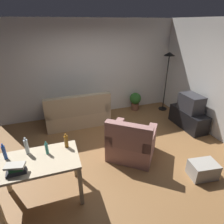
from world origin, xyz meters
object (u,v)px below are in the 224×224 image
desk (38,166)px  bottle_amber (66,141)px  couch (78,113)px  bottle_blue (4,152)px  armchair (131,143)px  bottle_tall (47,148)px  tv_stand (188,119)px  potted_plant (135,100)px  tv (191,103)px  storage_box (203,170)px  book_stack (16,169)px  torchiere_lamp (168,66)px  bottle_clear (27,147)px

desk → bottle_amber: bottle_amber is taller
couch → bottle_blue: size_ratio=6.37×
armchair → bottle_tall: bearing=52.1°
bottle_blue → bottle_amber: (0.89, 0.00, -0.01)m
tv_stand → potted_plant: bearing=30.9°
tv_stand → armchair: armchair is taller
desk → armchair: (1.76, 0.50, -0.33)m
couch → tv: bearing=157.5°
storage_box → book_stack: bearing=174.5°
tv_stand → tv: 0.46m
storage_box → bottle_tall: bearing=167.4°
potted_plant → bottle_tall: bottle_tall is taller
tv_stand → tv: size_ratio=1.83×
tv → armchair: same height
couch → storage_box: size_ratio=3.53×
torchiere_lamp → bottle_blue: torchiere_lamp is taller
potted_plant → bottle_blue: 4.12m
storage_box → book_stack: book_stack is taller
desk → bottle_tall: (0.15, 0.12, 0.20)m
tv → armchair: bearing=107.9°
couch → armchair: bearing=114.4°
couch → armchair: size_ratio=1.38×
torchiere_lamp → armchair: bearing=-137.1°
couch → tv: same height
bottle_clear → tv_stand: bearing=13.4°
torchiere_lamp → storage_box: (-0.96, -2.80, -1.26)m
armchair → bottle_amber: size_ratio=4.97×
couch → desk: bearing=67.4°
tv → bottle_clear: (-3.87, -0.92, 0.19)m
couch → armchair: (0.81, -1.79, 0.01)m
bottle_blue → book_stack: (0.19, -0.37, -0.05)m
torchiere_lamp → potted_plant: 1.42m
tv → book_stack: 4.20m
potted_plant → tv_stand: bearing=-59.1°
couch → bottle_clear: (-1.09, -2.07, 0.58)m
couch → bottle_amber: bottle_amber is taller
bottle_blue → bottle_tall: (0.59, -0.07, -0.02)m
couch → tv_stand: couch is taller
tv → potted_plant: bearing=31.0°
bottle_clear → armchair: bearing=8.6°
potted_plant → bottle_blue: size_ratio=2.14×
bottle_amber → book_stack: bearing=-152.4°
torchiere_lamp → tv: bearing=-89.8°
storage_box → bottle_amber: bottle_amber is taller
bottle_tall → desk: bearing=-142.5°
armchair → bottle_clear: size_ratio=4.29×
torchiere_lamp → desk: bearing=-148.0°
tv → bottle_tall: bottle_tall is taller
tv → potted_plant: 1.75m
tv → desk: size_ratio=0.50×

